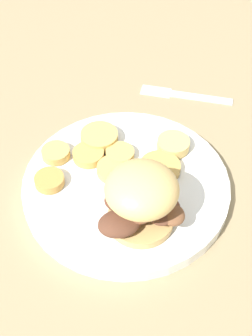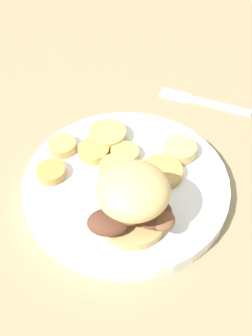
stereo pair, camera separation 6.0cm
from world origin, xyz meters
The scene contains 12 objects.
ground_plane centered at (0.00, 0.00, 0.00)m, with size 4.00×4.00×0.00m, color #937F5B.
dinner_plate centered at (0.00, 0.00, 0.01)m, with size 0.28×0.28×0.02m.
sandwich centered at (-0.07, -0.02, 0.07)m, with size 0.09×0.11×0.09m.
potato_round_0 centered at (0.02, -0.05, 0.03)m, with size 0.06×0.06×0.01m, color tan.
potato_round_1 centered at (0.06, -0.06, 0.03)m, with size 0.05×0.05×0.01m, color #DBB766.
potato_round_2 centered at (0.04, 0.01, 0.03)m, with size 0.04×0.04×0.01m, color tan.
potato_round_3 centered at (0.07, 0.04, 0.03)m, with size 0.05×0.05×0.02m, color tan.
potato_round_4 centered at (0.01, 0.02, 0.03)m, with size 0.05×0.05×0.01m, color tan.
potato_round_5 centered at (-0.01, 0.10, 0.03)m, with size 0.04×0.04×0.01m, color #BC8942.
potato_round_6 centered at (0.04, 0.10, 0.03)m, with size 0.04×0.04×0.01m, color tan.
potato_round_7 centered at (0.04, 0.05, 0.03)m, with size 0.04×0.04×0.01m, color tan.
fork centered at (0.20, -0.09, 0.00)m, with size 0.05×0.15×0.00m.
Camera 1 is at (-0.40, -0.01, 0.49)m, focal length 50.00 mm.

